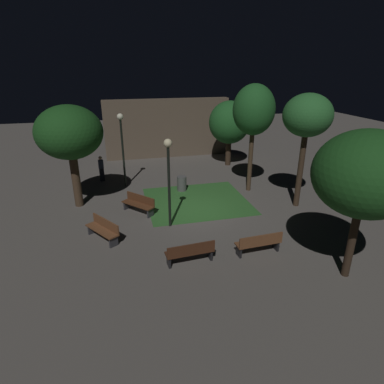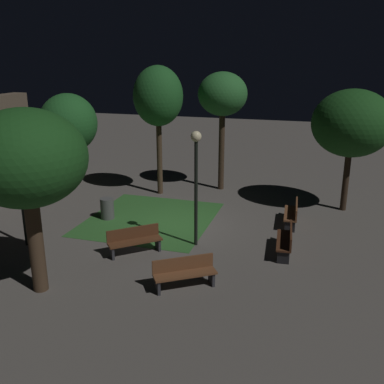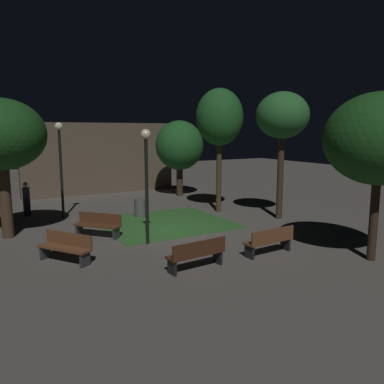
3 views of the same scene
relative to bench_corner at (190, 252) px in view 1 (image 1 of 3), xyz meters
name	(u,v)px [view 1 (image 1 of 3)]	position (x,y,z in m)	size (l,w,h in m)	color
ground_plane	(196,211)	(1.36, 4.37, -0.48)	(60.00, 60.00, 0.00)	#56514C
grass_lawn	(197,201)	(1.69, 5.56, -0.48)	(5.34, 4.90, 0.01)	#2D6028
bench_corner	(190,252)	(0.00, 0.00, 0.00)	(1.83, 0.62, 0.88)	#422314
bench_by_lamp	(259,243)	(2.72, 0.00, 0.00)	(1.83, 0.59, 0.88)	brown
bench_lawn_edge	(139,203)	(-1.44, 4.86, 0.00)	(1.55, 1.67, 0.88)	#512D19
bench_back_row	(103,229)	(-3.11, 2.58, 0.00)	(1.40, 1.76, 0.88)	brown
tree_lawn_side	(254,111)	(5.03, 6.40, 4.07)	(2.26, 2.26, 5.95)	#423021
tree_back_right	(307,117)	(6.58, 3.77, 4.08)	(2.31, 2.31, 5.65)	#38281C
tree_right_canopy	(229,123)	(5.58, 11.48, 2.58)	(2.89, 2.89, 4.57)	#38281C
tree_tall_center	(69,133)	(-4.41, 6.45, 3.30)	(3.18, 3.18, 5.13)	#423021
tree_near_wall	(366,174)	(5.09, -1.97, 3.23)	(3.24, 3.24, 5.10)	#2D2116
lamp_post_plaza_east	(169,168)	(-0.21, 3.09, 2.30)	(0.36, 0.36, 4.02)	black
lamp_post_near_wall	(122,138)	(-1.93, 8.76, 2.48)	(0.36, 0.36, 4.33)	black
trash_bin	(182,184)	(1.23, 7.25, -0.05)	(0.54, 0.54, 0.86)	#4C4C4C
pedestrian	(101,168)	(-3.30, 10.07, 0.37)	(0.32, 0.32, 1.61)	black
building_wall_backdrop	(168,128)	(1.75, 14.92, 1.74)	(9.63, 0.80, 4.44)	brown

